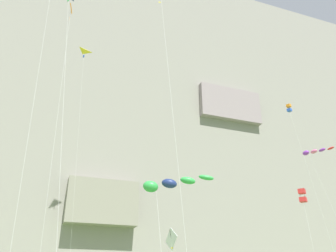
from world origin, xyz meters
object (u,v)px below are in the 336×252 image
(kite_diamond_low_left, at_px, (171,241))
(kite_diamond_near_cliff, at_px, (69,27))
(kite_delta_low_right, at_px, (70,11))
(kite_box_mid_right, at_px, (302,196))
(kite_delta_upper_left, at_px, (82,62))
(kite_box_far_left, at_px, (289,109))
(kite_diamond_low_center, at_px, (162,1))
(kite_windsock_upper_mid, at_px, (168,184))
(kite_windsock_high_center, at_px, (313,152))

(kite_diamond_low_left, bearing_deg, kite_diamond_near_cliff, -167.79)
(kite_delta_low_right, xyz_separation_m, kite_diamond_near_cliff, (0.11, 7.65, 4.57))
(kite_diamond_low_left, distance_m, kite_box_mid_right, 15.57)
(kite_delta_upper_left, bearing_deg, kite_diamond_near_cliff, -100.20)
(kite_delta_low_right, height_order, kite_box_far_left, kite_box_far_left)
(kite_diamond_low_center, relative_size, kite_diamond_near_cliff, 0.81)
(kite_delta_upper_left, height_order, kite_diamond_low_center, kite_delta_upper_left)
(kite_diamond_low_center, height_order, kite_box_far_left, kite_box_far_left)
(kite_windsock_upper_mid, bearing_deg, kite_box_far_left, 26.38)
(kite_diamond_low_left, xyz_separation_m, kite_box_far_left, (19.59, 2.52, 19.60))
(kite_box_mid_right, bearing_deg, kite_diamond_near_cliff, 179.08)
(kite_windsock_high_center, bearing_deg, kite_windsock_upper_mid, -161.16)
(kite_diamond_low_left, bearing_deg, kite_delta_low_right, -141.01)
(kite_diamond_low_left, relative_size, kite_box_mid_right, 0.62)
(kite_windsock_high_center, relative_size, kite_diamond_near_cliff, 0.58)
(kite_delta_low_right, relative_size, kite_diamond_near_cliff, 0.80)
(kite_diamond_near_cliff, height_order, kite_box_far_left, kite_diamond_near_cliff)
(kite_diamond_low_left, relative_size, kite_windsock_upper_mid, 0.73)
(kite_windsock_high_center, height_order, kite_delta_upper_left, kite_delta_upper_left)
(kite_windsock_high_center, xyz_separation_m, kite_box_far_left, (0.71, 3.83, 8.14))
(kite_windsock_high_center, bearing_deg, kite_diamond_low_left, 176.02)
(kite_windsock_upper_mid, height_order, kite_box_mid_right, kite_box_mid_right)
(kite_diamond_near_cliff, bearing_deg, kite_box_far_left, 9.27)
(kite_windsock_high_center, bearing_deg, kite_delta_upper_left, 155.39)
(kite_windsock_upper_mid, height_order, kite_diamond_low_center, kite_diamond_low_center)
(kite_diamond_low_left, xyz_separation_m, kite_delta_low_right, (-12.86, -10.41, 16.69))
(kite_delta_upper_left, relative_size, kite_box_far_left, 1.30)
(kite_diamond_near_cliff, bearing_deg, kite_box_mid_right, -0.92)
(kite_diamond_low_center, bearing_deg, kite_windsock_high_center, 26.93)
(kite_windsock_high_center, relative_size, kite_delta_low_right, 0.73)
(kite_diamond_low_center, bearing_deg, kite_box_far_left, 32.78)
(kite_diamond_low_center, bearing_deg, kite_windsock_upper_mid, 64.90)
(kite_delta_low_right, distance_m, kite_box_far_left, 35.06)
(kite_windsock_high_center, xyz_separation_m, kite_delta_low_right, (-31.74, -9.10, 5.24))
(kite_diamond_low_left, bearing_deg, kite_diamond_low_center, -113.03)
(kite_diamond_near_cliff, bearing_deg, kite_delta_upper_left, 79.80)
(kite_delta_upper_left, bearing_deg, kite_box_mid_right, -31.74)
(kite_windsock_upper_mid, distance_m, kite_diamond_low_center, 14.77)
(kite_diamond_low_left, height_order, kite_diamond_near_cliff, kite_diamond_near_cliff)
(kite_delta_upper_left, bearing_deg, kite_windsock_high_center, -24.61)
(kite_diamond_low_center, xyz_separation_m, kite_box_far_left, (25.51, 16.43, 2.74))
(kite_windsock_high_center, xyz_separation_m, kite_diamond_near_cliff, (-31.63, -1.45, 9.80))
(kite_delta_low_right, bearing_deg, kite_delta_upper_left, 82.96)
(kite_diamond_low_left, distance_m, kite_diamond_near_cliff, 24.94)
(kite_diamond_low_center, bearing_deg, kite_diamond_low_left, 66.97)
(kite_windsock_upper_mid, relative_size, kite_delta_upper_left, 0.29)
(kite_box_mid_right, bearing_deg, kite_delta_low_right, -165.17)
(kite_delta_low_right, height_order, kite_box_mid_right, kite_delta_low_right)
(kite_diamond_low_center, bearing_deg, kite_box_mid_right, 27.81)
(kite_diamond_low_left, height_order, kite_box_mid_right, kite_box_mid_right)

